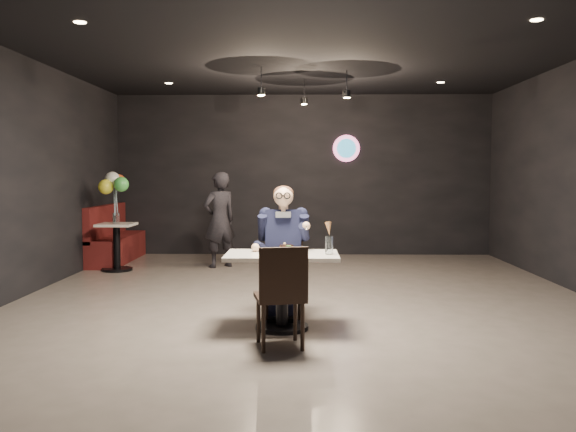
{
  "coord_description": "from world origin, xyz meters",
  "views": [
    {
      "loc": [
        -0.06,
        -6.98,
        1.53
      ],
      "look_at": [
        -0.19,
        -0.47,
        1.08
      ],
      "focal_mm": 38.0,
      "sensor_mm": 36.0,
      "label": 1
    }
  ],
  "objects_px": {
    "main_table": "(282,291)",
    "chair_far": "(284,274)",
    "side_table": "(117,249)",
    "chair_near": "(280,295)",
    "sundae_glass": "(329,245)",
    "booth_bench": "(117,233)",
    "balloon_vase": "(116,218)",
    "seated_man": "(284,249)",
    "passerby": "(220,220)"
  },
  "relations": [
    {
      "from": "seated_man",
      "to": "sundae_glass",
      "type": "distance_m",
      "value": 0.76
    },
    {
      "from": "side_table",
      "to": "main_table",
      "type": "bearing_deg",
      "value": -52.68
    },
    {
      "from": "chair_near",
      "to": "seated_man",
      "type": "distance_m",
      "value": 1.19
    },
    {
      "from": "main_table",
      "to": "sundae_glass",
      "type": "relative_size",
      "value": 6.36
    },
    {
      "from": "main_table",
      "to": "passerby",
      "type": "height_order",
      "value": "passerby"
    },
    {
      "from": "seated_man",
      "to": "sundae_glass",
      "type": "bearing_deg",
      "value": -52.14
    },
    {
      "from": "main_table",
      "to": "passerby",
      "type": "distance_m",
      "value": 4.13
    },
    {
      "from": "balloon_vase",
      "to": "side_table",
      "type": "bearing_deg",
      "value": 0.0
    },
    {
      "from": "chair_near",
      "to": "balloon_vase",
      "type": "relative_size",
      "value": 5.63
    },
    {
      "from": "seated_man",
      "to": "passerby",
      "type": "height_order",
      "value": "passerby"
    },
    {
      "from": "main_table",
      "to": "booth_bench",
      "type": "distance_m",
      "value": 5.47
    },
    {
      "from": "sundae_glass",
      "to": "side_table",
      "type": "bearing_deg",
      "value": 131.39
    },
    {
      "from": "booth_bench",
      "to": "chair_far",
      "type": "bearing_deg",
      "value": -53.07
    },
    {
      "from": "chair_far",
      "to": "chair_near",
      "type": "distance_m",
      "value": 1.16
    },
    {
      "from": "sundae_glass",
      "to": "booth_bench",
      "type": "bearing_deg",
      "value": 127.05
    },
    {
      "from": "seated_man",
      "to": "side_table",
      "type": "distance_m",
      "value": 4.07
    },
    {
      "from": "chair_near",
      "to": "side_table",
      "type": "relative_size",
      "value": 1.35
    },
    {
      "from": "seated_man",
      "to": "sundae_glass",
      "type": "relative_size",
      "value": 8.33
    },
    {
      "from": "main_table",
      "to": "seated_man",
      "type": "relative_size",
      "value": 0.76
    },
    {
      "from": "sundae_glass",
      "to": "chair_near",
      "type": "bearing_deg",
      "value": -128.79
    },
    {
      "from": "balloon_vase",
      "to": "passerby",
      "type": "xyz_separation_m",
      "value": [
        1.58,
        0.39,
        -0.05
      ]
    },
    {
      "from": "booth_bench",
      "to": "chair_near",
      "type": "bearing_deg",
      "value": -59.76
    },
    {
      "from": "seated_man",
      "to": "booth_bench",
      "type": "height_order",
      "value": "seated_man"
    },
    {
      "from": "side_table",
      "to": "seated_man",
      "type": "bearing_deg",
      "value": -47.95
    },
    {
      "from": "booth_bench",
      "to": "balloon_vase",
      "type": "xyz_separation_m",
      "value": [
        0.3,
        -1.0,
        0.34
      ]
    },
    {
      "from": "chair_near",
      "to": "passerby",
      "type": "relative_size",
      "value": 0.59
    },
    {
      "from": "balloon_vase",
      "to": "chair_near",
      "type": "bearing_deg",
      "value": -56.95
    },
    {
      "from": "main_table",
      "to": "sundae_glass",
      "type": "xyz_separation_m",
      "value": [
        0.46,
        -0.04,
        0.46
      ]
    },
    {
      "from": "chair_near",
      "to": "seated_man",
      "type": "xyz_separation_m",
      "value": [
        0.0,
        1.16,
        0.26
      ]
    },
    {
      "from": "main_table",
      "to": "balloon_vase",
      "type": "distance_m",
      "value": 4.5
    },
    {
      "from": "sundae_glass",
      "to": "passerby",
      "type": "distance_m",
      "value": 4.3
    },
    {
      "from": "seated_man",
      "to": "balloon_vase",
      "type": "bearing_deg",
      "value": 132.05
    },
    {
      "from": "main_table",
      "to": "passerby",
      "type": "xyz_separation_m",
      "value": [
        -1.14,
        3.95,
        0.4
      ]
    },
    {
      "from": "chair_near",
      "to": "booth_bench",
      "type": "distance_m",
      "value": 5.98
    },
    {
      "from": "chair_far",
      "to": "sundae_glass",
      "type": "height_order",
      "value": "sundae_glass"
    },
    {
      "from": "sundae_glass",
      "to": "booth_bench",
      "type": "xyz_separation_m",
      "value": [
        -3.47,
        4.6,
        -0.34
      ]
    },
    {
      "from": "main_table",
      "to": "side_table",
      "type": "xyz_separation_m",
      "value": [
        -2.71,
        3.56,
        -0.03
      ]
    },
    {
      "from": "seated_man",
      "to": "balloon_vase",
      "type": "distance_m",
      "value": 4.05
    },
    {
      "from": "chair_near",
      "to": "sundae_glass",
      "type": "xyz_separation_m",
      "value": [
        0.46,
        0.57,
        0.38
      ]
    },
    {
      "from": "seated_man",
      "to": "booth_bench",
      "type": "distance_m",
      "value": 5.02
    },
    {
      "from": "main_table",
      "to": "side_table",
      "type": "height_order",
      "value": "main_table"
    },
    {
      "from": "chair_far",
      "to": "side_table",
      "type": "height_order",
      "value": "chair_far"
    },
    {
      "from": "passerby",
      "to": "chair_near",
      "type": "bearing_deg",
      "value": 68.5
    },
    {
      "from": "sundae_glass",
      "to": "passerby",
      "type": "height_order",
      "value": "passerby"
    },
    {
      "from": "chair_near",
      "to": "seated_man",
      "type": "bearing_deg",
      "value": 78.86
    },
    {
      "from": "main_table",
      "to": "chair_near",
      "type": "height_order",
      "value": "chair_near"
    },
    {
      "from": "main_table",
      "to": "balloon_vase",
      "type": "bearing_deg",
      "value": 127.32
    },
    {
      "from": "side_table",
      "to": "balloon_vase",
      "type": "height_order",
      "value": "balloon_vase"
    },
    {
      "from": "main_table",
      "to": "chair_far",
      "type": "bearing_deg",
      "value": 90.0
    },
    {
      "from": "sundae_glass",
      "to": "balloon_vase",
      "type": "height_order",
      "value": "sundae_glass"
    }
  ]
}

